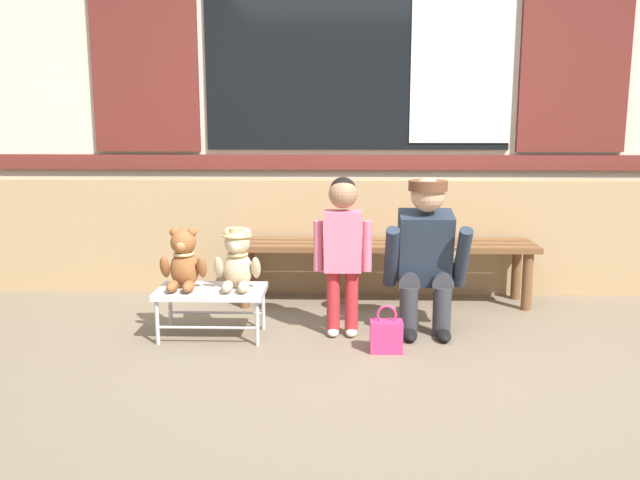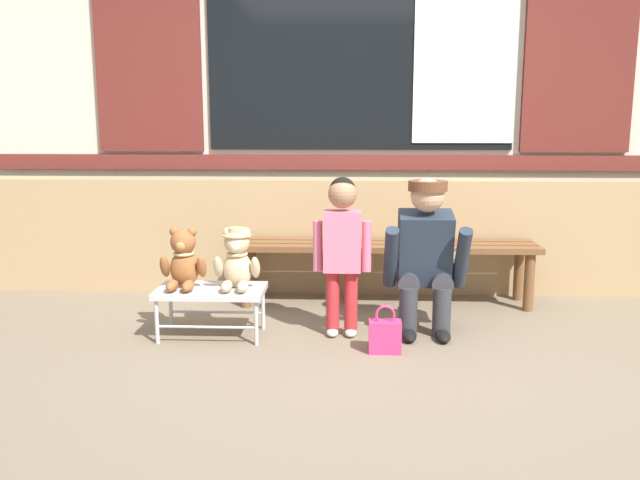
# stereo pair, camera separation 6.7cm
# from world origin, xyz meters

# --- Properties ---
(ground_plane) EXTENTS (60.00, 60.00, 0.00)m
(ground_plane) POSITION_xyz_m (0.00, 0.00, 0.00)
(ground_plane) COLOR #756651
(brick_low_wall) EXTENTS (6.86, 0.25, 0.85)m
(brick_low_wall) POSITION_xyz_m (0.00, 1.43, 0.42)
(brick_low_wall) COLOR tan
(brick_low_wall) RESTS_ON ground
(shop_facade) EXTENTS (7.00, 0.26, 3.47)m
(shop_facade) POSITION_xyz_m (0.00, 1.94, 1.74)
(shop_facade) COLOR beige
(shop_facade) RESTS_ON ground
(wooden_bench_long) EXTENTS (2.10, 0.40, 0.44)m
(wooden_bench_long) POSITION_xyz_m (0.18, 1.06, 0.37)
(wooden_bench_long) COLOR brown
(wooden_bench_long) RESTS_ON ground
(small_display_bench) EXTENTS (0.64, 0.36, 0.30)m
(small_display_bench) POSITION_xyz_m (-0.90, 0.28, 0.27)
(small_display_bench) COLOR #BCBCC1
(small_display_bench) RESTS_ON ground
(teddy_bear_plain) EXTENTS (0.28, 0.26, 0.36)m
(teddy_bear_plain) POSITION_xyz_m (-1.06, 0.28, 0.46)
(teddy_bear_plain) COLOR #93562D
(teddy_bear_plain) RESTS_ON small_display_bench
(teddy_bear_with_hat) EXTENTS (0.28, 0.27, 0.36)m
(teddy_bear_with_hat) POSITION_xyz_m (-0.74, 0.29, 0.47)
(teddy_bear_with_hat) COLOR #CCB289
(teddy_bear_with_hat) RESTS_ON small_display_bench
(child_standing) EXTENTS (0.35, 0.18, 0.96)m
(child_standing) POSITION_xyz_m (-0.12, 0.34, 0.59)
(child_standing) COLOR #B7282D
(child_standing) RESTS_ON ground
(adult_crouching) EXTENTS (0.50, 0.49, 0.95)m
(adult_crouching) POSITION_xyz_m (0.39, 0.43, 0.48)
(adult_crouching) COLOR #333338
(adult_crouching) RESTS_ON ground
(handbag_on_ground) EXTENTS (0.18, 0.11, 0.27)m
(handbag_on_ground) POSITION_xyz_m (0.13, 0.05, 0.10)
(handbag_on_ground) COLOR #E53370
(handbag_on_ground) RESTS_ON ground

